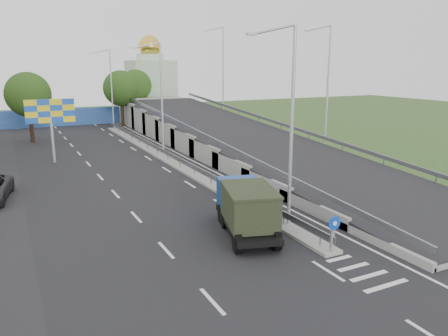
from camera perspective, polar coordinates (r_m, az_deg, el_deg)
ground at (r=19.18m, az=18.19°, el=-13.21°), size 160.00×160.00×0.00m
road_surface at (r=34.31m, az=-9.82°, el=-0.93°), size 26.00×90.00×0.04m
median at (r=38.89m, az=-7.34°, el=1.01°), size 1.00×44.00×0.20m
overpass_ramp at (r=41.61m, az=2.39°, el=4.23°), size 10.00×50.00×3.50m
median_guardrail at (r=38.76m, az=-7.37°, el=1.94°), size 0.09×44.00×0.71m
sign_bollard at (r=20.20m, az=14.05°, el=-8.33°), size 0.64×0.23×1.67m
lamp_post_near at (r=22.04m, az=8.48°, el=6.57°), size 2.74×0.18×10.08m
lamp_post_mid at (r=40.01m, az=-8.41°, el=9.58°), size 2.74×0.18×10.08m
lamp_post_far at (r=59.30m, az=-14.67°, el=10.50°), size 2.74×0.18×10.08m
blue_wall at (r=64.84m, az=-19.15°, el=6.31°), size 30.00×0.50×2.40m
church at (r=75.39m, az=-9.51°, el=10.89°), size 7.00×7.00×13.80m
billboard at (r=40.25m, az=-21.73°, el=6.49°), size 4.00×0.24×5.50m
tree_left_mid at (r=52.04m, az=-24.21°, el=8.72°), size 4.80×4.80×7.60m
tree_median_far at (r=61.70m, az=-13.31°, el=10.08°), size 4.80×4.80×7.60m
tree_ramp_far at (r=69.47m, az=-11.45°, el=10.50°), size 4.80×4.80×7.60m
dump_truck at (r=21.99m, az=2.89°, el=-5.01°), size 3.70×6.24×2.59m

